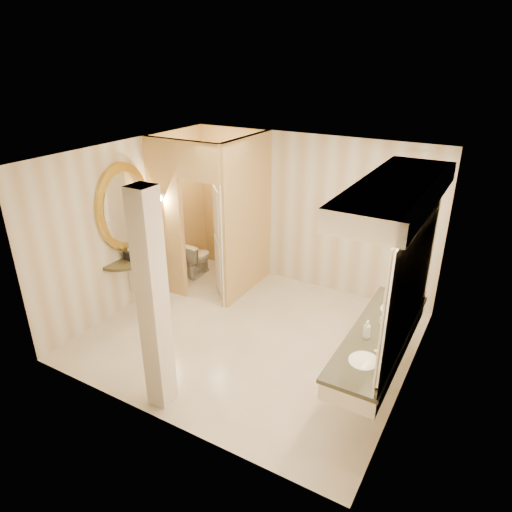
# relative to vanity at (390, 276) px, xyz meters

# --- Properties ---
(floor) EXTENTS (4.50, 4.50, 0.00)m
(floor) POSITION_rel_vanity_xyz_m (-1.98, 0.30, -1.63)
(floor) COLOR white
(floor) RESTS_ON ground
(ceiling) EXTENTS (4.50, 4.50, 0.00)m
(ceiling) POSITION_rel_vanity_xyz_m (-1.98, 0.30, 1.07)
(ceiling) COLOR white
(ceiling) RESTS_ON wall_back
(wall_back) EXTENTS (4.50, 0.02, 2.70)m
(wall_back) POSITION_rel_vanity_xyz_m (-1.98, 2.30, -0.28)
(wall_back) COLOR silver
(wall_back) RESTS_ON floor
(wall_front) EXTENTS (4.50, 0.02, 2.70)m
(wall_front) POSITION_rel_vanity_xyz_m (-1.98, -1.70, -0.28)
(wall_front) COLOR silver
(wall_front) RESTS_ON floor
(wall_left) EXTENTS (0.02, 4.00, 2.70)m
(wall_left) POSITION_rel_vanity_xyz_m (-4.23, 0.30, -0.28)
(wall_left) COLOR silver
(wall_left) RESTS_ON floor
(wall_right) EXTENTS (0.02, 4.00, 2.70)m
(wall_right) POSITION_rel_vanity_xyz_m (0.27, 0.30, -0.28)
(wall_right) COLOR silver
(wall_right) RESTS_ON floor
(toilet_closet) EXTENTS (1.50, 1.55, 2.70)m
(toilet_closet) POSITION_rel_vanity_xyz_m (-3.12, 1.26, -0.24)
(toilet_closet) COLOR #F2CE7E
(toilet_closet) RESTS_ON floor
(wall_sconce) EXTENTS (0.14, 0.14, 0.42)m
(wall_sconce) POSITION_rel_vanity_xyz_m (-3.90, 0.73, 0.10)
(wall_sconce) COLOR gold
(wall_sconce) RESTS_ON toilet_closet
(vanity) EXTENTS (0.75, 2.47, 2.09)m
(vanity) POSITION_rel_vanity_xyz_m (0.00, 0.00, 0.00)
(vanity) COLOR silver
(vanity) RESTS_ON floor
(console_shelf) EXTENTS (1.08, 1.08, 1.99)m
(console_shelf) POSITION_rel_vanity_xyz_m (-4.19, 0.17, -0.28)
(console_shelf) COLOR black
(console_shelf) RESTS_ON floor
(pillar) EXTENTS (0.26, 0.26, 2.70)m
(pillar) POSITION_rel_vanity_xyz_m (-2.21, -1.43, -0.28)
(pillar) COLOR silver
(pillar) RESTS_ON floor
(tissue_box) EXTENTS (0.15, 0.15, 0.15)m
(tissue_box) POSITION_rel_vanity_xyz_m (-4.08, 0.08, -0.68)
(tissue_box) COLOR black
(tissue_box) RESTS_ON console_shelf
(toilet) EXTENTS (0.39, 0.66, 0.66)m
(toilet) POSITION_rel_vanity_xyz_m (-3.93, 1.60, -1.30)
(toilet) COLOR white
(toilet) RESTS_ON floor
(soap_bottle_a) EXTENTS (0.06, 0.06, 0.13)m
(soap_bottle_a) POSITION_rel_vanity_xyz_m (-0.06, 0.21, -0.69)
(soap_bottle_a) COLOR beige
(soap_bottle_a) RESTS_ON vanity
(soap_bottle_b) EXTENTS (0.12, 0.12, 0.12)m
(soap_bottle_b) POSITION_rel_vanity_xyz_m (-0.05, 0.29, -0.69)
(soap_bottle_b) COLOR silver
(soap_bottle_b) RESTS_ON vanity
(soap_bottle_c) EXTENTS (0.10, 0.10, 0.23)m
(soap_bottle_c) POSITION_rel_vanity_xyz_m (-0.13, -0.19, -0.64)
(soap_bottle_c) COLOR #C6B28C
(soap_bottle_c) RESTS_ON vanity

